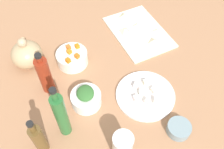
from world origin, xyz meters
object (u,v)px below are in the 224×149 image
Objects in this scene: bowl_carrots at (72,58)px; drinking_glass_0 at (123,146)px; bottle_2 at (61,115)px; plate_tofu at (145,95)px; bowl_small_side at (179,129)px; bottle_0 at (45,75)px; cutting_board at (139,32)px; bottle_1 at (38,139)px; bowl_greens at (86,99)px; teapot at (27,54)px.

drinking_glass_0 is (-48.55, -5.53, 3.07)cm from bowl_carrots.
drinking_glass_0 is (-16.02, -17.18, -5.84)cm from bottle_2.
plate_tofu is 2.76× the size of bowl_small_side.
plate_tofu is at bearing -116.19° from bottle_0.
cutting_board is 64.60cm from bottle_2.
drinking_glass_0 reaches higher than bowl_carrots.
plate_tofu is at bearing 159.79° from cutting_board.
bottle_1 reaches higher than drinking_glass_0.
bowl_greens is 0.57× the size of bottle_0.
teapot reaches higher than bowl_carrots.
bottle_1 is (11.85, 50.37, 6.26)cm from bowl_small_side.
bottle_1 is 1.61× the size of drinking_glass_0.
bottle_2 is 2.26× the size of drinking_glass_0.
drinking_glass_0 reaches higher than bowl_greens.
bowl_carrots is 1.57× the size of bowl_small_side.
bowl_carrots is at bearing 6.50° from drinking_glass_0.
bottle_1 is 0.71× the size of bottle_2.
bowl_greens reaches higher than plate_tofu.
plate_tofu is 37.97cm from bowl_carrots.
bowl_carrots is 0.66× the size of bottle_0.
bowl_carrots is (23.64, -0.45, 0.24)cm from bowl_greens.
cutting_board is 1.42× the size of plate_tofu.
drinking_glass_0 is at bearing -156.02° from teapot.
cutting_board is 64.93cm from drinking_glass_0.
teapot is at bearing 31.44° from bowl_greens.
bottle_0 is at bearing -16.45° from bottle_1.
bottle_2 reaches higher than cutting_board.
drinking_glass_0 is at bearing -166.50° from bowl_greens.
bottle_1 reaches higher than cutting_board.
bottle_1 is (-43.51, 2.12, 2.06)cm from teapot.
bottle_0 reaches higher than drinking_glass_0.
bowl_small_side is at bearing 171.30° from cutting_board.
bowl_small_side is at bearing -129.95° from bowl_greens.
bowl_small_side is at bearing -165.37° from plate_tofu.
teapot reaches higher than plate_tofu.
bowl_greens is at bearing 13.50° from drinking_glass_0.
bottle_1 is at bearing 177.21° from teapot.
cutting_board is 3.92× the size of bowl_small_side.
bottle_0 reaches higher than bowl_greens.
cutting_board is 2.87× the size of bowl_greens.
plate_tofu reaches higher than cutting_board.
bottle_1 is at bearing 126.81° from cutting_board.
plate_tofu is at bearing -102.87° from bowl_greens.
plate_tofu is 43.02cm from bottle_0.
bottle_0 reaches higher than bowl_small_side.
bowl_greens is (-31.22, 38.09, 2.47)cm from cutting_board.
teapot is 1.27× the size of drinking_glass_0.
bowl_greens is at bearing 77.13° from plate_tofu.
bottle_0 is 26.98cm from bottle_1.
bottle_2 reaches higher than bottle_0.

